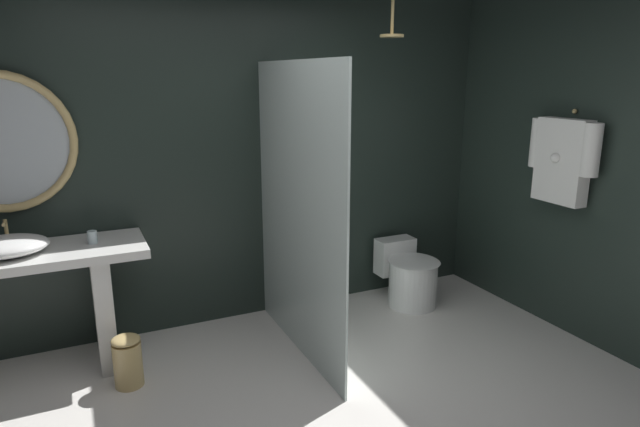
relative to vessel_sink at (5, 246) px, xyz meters
name	(u,v)px	position (x,y,z in m)	size (l,w,h in m)	color
back_wall_panel	(223,161)	(1.51, 0.38, 0.38)	(4.80, 0.10, 2.60)	#1E2823
side_wall_right	(559,161)	(3.86, -0.76, 0.38)	(0.10, 2.47, 2.60)	#1E2823
vanity_counter	(19,297)	(0.03, 0.02, -0.35)	(1.60, 0.58, 0.86)	silver
vessel_sink	(5,246)	(0.00, 0.00, 0.00)	(0.51, 0.41, 0.19)	white
tumbler_cup	(92,237)	(0.50, 0.03, -0.01)	(0.06, 0.06, 0.09)	silver
round_wall_mirror	(0,143)	(0.03, 0.29, 0.61)	(0.92, 0.06, 0.92)	tan
shower_glass_panel	(298,214)	(1.81, -0.41, 0.11)	(0.02, 1.47, 2.05)	silver
rain_shower_head	(392,32)	(2.71, -0.11, 1.34)	(0.18, 0.18, 0.28)	tan
hanging_bathrobe	(563,157)	(3.72, -0.90, 0.45)	(0.20, 0.59, 0.69)	tan
toilet	(409,276)	(3.00, -0.05, -0.68)	(0.44, 0.62, 0.52)	white
waste_bin	(128,361)	(0.62, -0.38, -0.74)	(0.18, 0.18, 0.35)	tan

